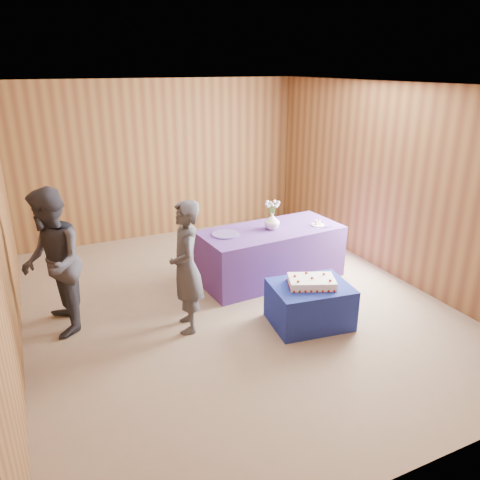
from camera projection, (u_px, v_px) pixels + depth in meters
ground at (233, 304)px, 6.06m from camera, size 6.00×6.00×0.00m
room_shell at (232, 166)px, 5.42m from camera, size 5.04×6.04×2.72m
cake_table at (310, 304)px, 5.53m from camera, size 0.99×0.81×0.50m
serving_table at (270, 254)px, 6.67m from camera, size 2.06×1.03×0.75m
sheet_cake at (312, 282)px, 5.41m from camera, size 0.65×0.55×0.13m
vase at (272, 221)px, 6.50m from camera, size 0.27×0.27×0.23m
flower_spray at (272, 204)px, 6.42m from camera, size 0.21×0.21×0.16m
platter at (226, 234)px, 6.30m from camera, size 0.48×0.48×0.02m
plate at (318, 225)px, 6.69m from camera, size 0.24×0.24×0.01m
cake_slice at (318, 222)px, 6.68m from camera, size 0.07×0.06×0.08m
knife at (324, 228)px, 6.58m from camera, size 0.26×0.03×0.00m
guest_left at (186, 267)px, 5.24m from camera, size 0.48×0.63×1.55m
guest_right at (52, 263)px, 5.16m from camera, size 0.64×0.83×1.70m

